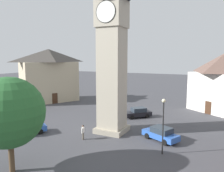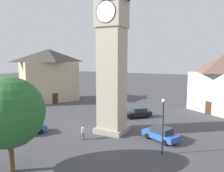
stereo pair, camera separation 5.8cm
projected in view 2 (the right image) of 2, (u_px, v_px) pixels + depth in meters
The scene contains 9 objects.
ground_plane at pixel (112, 131), 27.22m from camera, with size 200.00×200.00×0.00m, color #424247.
clock_tower at pixel (112, 23), 25.51m from camera, with size 4.27×4.27×22.58m.
car_blue_kerb at pixel (28, 128), 26.13m from camera, with size 3.56×4.41×1.53m.
car_silver_kerb at pixel (138, 113), 33.53m from camera, with size 4.15×4.07×1.53m.
car_red_corner at pixel (161, 134), 24.22m from camera, with size 4.45×3.29×1.53m.
pedestrian at pixel (83, 131), 24.42m from camera, with size 0.26×0.56×1.69m.
tree at pixel (9, 113), 17.01m from camera, with size 5.62×5.62×7.72m.
building_shop_left at pixel (49, 75), 45.54m from camera, with size 10.96×12.93×10.91m.
lamp_post at pixel (163, 118), 20.37m from camera, with size 0.36×0.36×5.37m.
Camera 2 is at (11.67, -23.52, 9.15)m, focal length 34.97 mm.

